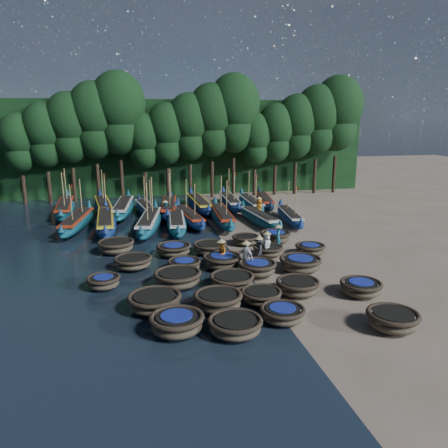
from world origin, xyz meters
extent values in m
plane|color=gray|center=(0.00, 0.00, 0.00)|extent=(120.00, 120.00, 0.00)
cube|color=black|center=(0.00, 23.50, 5.00)|extent=(40.00, 3.00, 10.00)
ellipsoid|color=brown|center=(-4.51, -9.00, 0.36)|extent=(2.22, 2.22, 0.72)
torus|color=#362C20|center=(-4.51, -9.00, 0.70)|extent=(2.19, 2.19, 0.22)
cylinder|color=black|center=(-4.51, -9.00, 0.74)|extent=(1.66, 1.66, 0.07)
cylinder|color=navy|center=(-4.51, -9.00, 0.78)|extent=(1.28, 1.28, 0.04)
ellipsoid|color=brown|center=(-2.30, -9.56, 0.31)|extent=(2.49, 2.49, 0.63)
torus|color=#362C20|center=(-2.30, -9.56, 0.61)|extent=(2.17, 2.17, 0.19)
cylinder|color=black|center=(-2.30, -9.56, 0.65)|extent=(1.66, 1.66, 0.06)
ellipsoid|color=brown|center=(-0.12, -8.90, 0.29)|extent=(2.22, 2.22, 0.58)
torus|color=#362C20|center=(-0.12, -8.90, 0.57)|extent=(1.90, 1.90, 0.18)
cylinder|color=black|center=(-0.12, -8.90, 0.60)|extent=(1.45, 1.45, 0.05)
cylinder|color=navy|center=(-0.12, -8.90, 0.64)|extent=(1.11, 1.11, 0.04)
ellipsoid|color=brown|center=(3.94, -10.47, 0.34)|extent=(2.08, 2.08, 0.69)
torus|color=#362C20|center=(3.94, -10.47, 0.67)|extent=(2.11, 2.11, 0.21)
cylinder|color=black|center=(3.94, -10.47, 0.71)|extent=(1.60, 1.60, 0.06)
ellipsoid|color=brown|center=(-5.24, -6.71, 0.35)|extent=(2.81, 2.81, 0.69)
torus|color=#362C20|center=(-5.24, -6.71, 0.67)|extent=(2.39, 2.39, 0.21)
cylinder|color=black|center=(-5.24, -6.71, 0.72)|extent=(1.83, 1.83, 0.06)
ellipsoid|color=brown|center=(-2.52, -7.30, 0.38)|extent=(2.39, 2.39, 0.75)
torus|color=#362C20|center=(-2.52, -7.30, 0.73)|extent=(2.18, 2.18, 0.23)
cylinder|color=black|center=(-2.52, -7.30, 0.78)|extent=(1.64, 1.64, 0.07)
ellipsoid|color=brown|center=(-0.44, -6.93, 0.29)|extent=(2.22, 2.22, 0.58)
torus|color=#362C20|center=(-0.44, -6.93, 0.56)|extent=(1.89, 1.89, 0.17)
cylinder|color=black|center=(-0.44, -6.93, 0.59)|extent=(1.44, 1.44, 0.05)
ellipsoid|color=brown|center=(1.57, -6.33, 0.33)|extent=(2.51, 2.51, 0.66)
torus|color=#362C20|center=(1.57, -6.33, 0.64)|extent=(2.11, 2.11, 0.20)
cylinder|color=black|center=(1.57, -6.33, 0.68)|extent=(1.61, 1.61, 0.06)
ellipsoid|color=brown|center=(4.46, -7.07, 0.32)|extent=(2.22, 2.22, 0.63)
torus|color=#362C20|center=(4.46, -7.07, 0.61)|extent=(2.00, 2.00, 0.19)
cylinder|color=black|center=(4.46, -7.07, 0.65)|extent=(1.52, 1.52, 0.06)
cylinder|color=navy|center=(4.46, -7.07, 0.69)|extent=(1.17, 1.17, 0.04)
ellipsoid|color=brown|center=(-7.55, -3.61, 0.29)|extent=(1.59, 1.59, 0.58)
torus|color=#362C20|center=(-7.55, -3.61, 0.56)|extent=(1.66, 1.66, 0.17)
cylinder|color=black|center=(-7.55, -3.61, 0.59)|extent=(1.25, 1.25, 0.05)
cylinder|color=navy|center=(-7.55, -3.61, 0.63)|extent=(0.96, 0.96, 0.03)
ellipsoid|color=brown|center=(-3.94, -4.10, 0.36)|extent=(2.36, 2.36, 0.72)
torus|color=#362C20|center=(-3.94, -4.10, 0.69)|extent=(2.42, 2.42, 0.22)
cylinder|color=black|center=(-3.94, -4.10, 0.74)|extent=(1.84, 1.84, 0.07)
ellipsoid|color=brown|center=(-1.35, -4.97, 0.33)|extent=(2.61, 2.61, 0.66)
torus|color=#362C20|center=(-1.35, -4.97, 0.64)|extent=(2.23, 2.23, 0.20)
cylinder|color=black|center=(-1.35, -4.97, 0.68)|extent=(1.70, 1.70, 0.06)
ellipsoid|color=brown|center=(0.40, -3.50, 0.35)|extent=(2.43, 2.43, 0.70)
torus|color=#362C20|center=(0.40, -3.50, 0.68)|extent=(2.07, 2.07, 0.21)
cylinder|color=black|center=(0.40, -3.50, 0.72)|extent=(1.56, 1.56, 0.06)
cylinder|color=navy|center=(0.40, -3.50, 0.76)|extent=(1.20, 1.20, 0.04)
ellipsoid|color=brown|center=(2.92, -3.30, 0.35)|extent=(2.87, 2.87, 0.70)
torus|color=#362C20|center=(2.92, -3.30, 0.68)|extent=(2.34, 2.34, 0.21)
cylinder|color=black|center=(2.92, -3.30, 0.72)|extent=(1.78, 1.78, 0.06)
cylinder|color=navy|center=(2.92, -3.30, 0.77)|extent=(1.37, 1.37, 0.04)
ellipsoid|color=brown|center=(-6.08, -0.96, 0.32)|extent=(2.42, 2.42, 0.63)
torus|color=#362C20|center=(-6.08, -0.96, 0.62)|extent=(2.12, 2.12, 0.19)
cylinder|color=black|center=(-6.08, -0.96, 0.65)|extent=(1.61, 1.61, 0.06)
ellipsoid|color=brown|center=(-3.33, -1.95, 0.29)|extent=(2.26, 2.26, 0.58)
torus|color=#362C20|center=(-3.33, -1.95, 0.56)|extent=(1.86, 1.86, 0.18)
cylinder|color=black|center=(-3.33, -1.95, 0.60)|extent=(1.41, 1.41, 0.05)
cylinder|color=navy|center=(-3.33, -1.95, 0.63)|extent=(1.09, 1.09, 0.04)
ellipsoid|color=brown|center=(-1.20, -1.96, 0.35)|extent=(2.49, 2.49, 0.71)
torus|color=#362C20|center=(-1.20, -1.96, 0.69)|extent=(2.20, 2.20, 0.21)
cylinder|color=black|center=(-1.20, -1.96, 0.73)|extent=(1.67, 1.67, 0.06)
cylinder|color=navy|center=(-1.20, -1.96, 0.77)|extent=(1.28, 1.28, 0.04)
ellipsoid|color=brown|center=(2.00, -0.38, 0.29)|extent=(1.96, 1.96, 0.57)
torus|color=#362C20|center=(2.00, -0.38, 0.56)|extent=(1.87, 1.87, 0.17)
cylinder|color=black|center=(2.00, -0.38, 0.59)|extent=(1.42, 1.42, 0.05)
ellipsoid|color=brown|center=(4.59, -0.75, 0.31)|extent=(1.86, 1.86, 0.61)
torus|color=#362C20|center=(4.59, -0.75, 0.59)|extent=(1.85, 1.85, 0.18)
cylinder|color=black|center=(4.59, -0.75, 0.63)|extent=(1.40, 1.40, 0.06)
cylinder|color=navy|center=(4.59, -0.75, 0.67)|extent=(1.08, 1.08, 0.04)
ellipsoid|color=brown|center=(-7.07, 2.22, 0.36)|extent=(2.25, 2.25, 0.72)
torus|color=#362C20|center=(-7.07, 2.22, 0.69)|extent=(2.26, 2.26, 0.22)
cylinder|color=black|center=(-7.07, 2.22, 0.74)|extent=(1.72, 1.72, 0.07)
ellipsoid|color=brown|center=(-3.62, 0.89, 0.32)|extent=(2.53, 2.53, 0.64)
torus|color=#362C20|center=(-3.62, 0.89, 0.62)|extent=(2.13, 2.13, 0.19)
cylinder|color=black|center=(-3.62, 0.89, 0.66)|extent=(1.63, 1.63, 0.06)
cylinder|color=navy|center=(-3.62, 0.89, 0.70)|extent=(1.25, 1.25, 0.04)
ellipsoid|color=brown|center=(-1.38, 0.85, 0.31)|extent=(2.44, 2.44, 0.63)
torus|color=#362C20|center=(-1.38, 0.85, 0.61)|extent=(2.12, 2.12, 0.19)
cylinder|color=black|center=(-1.38, 0.85, 0.65)|extent=(1.62, 1.62, 0.06)
ellipsoid|color=brown|center=(1.27, 2.25, 0.28)|extent=(2.21, 2.21, 0.57)
torus|color=#362C20|center=(1.27, 2.25, 0.55)|extent=(1.81, 1.81, 0.17)
cylinder|color=black|center=(1.27, 2.25, 0.59)|extent=(1.38, 1.38, 0.05)
ellipsoid|color=brown|center=(3.36, 2.25, 0.34)|extent=(2.38, 2.38, 0.69)
torus|color=#362C20|center=(3.36, 2.25, 0.67)|extent=(2.09, 2.09, 0.21)
cylinder|color=black|center=(3.36, 2.25, 0.71)|extent=(1.58, 1.58, 0.06)
cylinder|color=navy|center=(3.36, 2.25, 0.75)|extent=(1.21, 1.21, 0.04)
ellipsoid|color=navy|center=(-10.06, 8.87, 0.52)|extent=(2.68, 8.49, 1.05)
cone|color=navy|center=(-9.48, 12.91, 1.20)|extent=(0.46, 0.46, 0.63)
cone|color=navy|center=(-10.65, 4.84, 1.15)|extent=(0.46, 0.46, 0.52)
cube|color=#A92E14|center=(-10.06, 8.87, 0.96)|extent=(2.01, 6.57, 0.13)
cube|color=black|center=(-10.06, 8.87, 1.05)|extent=(1.61, 5.70, 0.10)
cylinder|color=#997F4C|center=(-9.78, 10.10, 2.20)|extent=(0.07, 0.25, 2.93)
cylinder|color=#997F4C|center=(-10.18, 7.31, 2.20)|extent=(0.07, 0.25, 2.93)
plane|color=red|center=(-10.03, 7.28, 3.47)|extent=(0.00, 0.37, 0.37)
ellipsoid|color=navy|center=(-7.94, 8.11, 0.54)|extent=(1.93, 8.74, 1.08)
cone|color=navy|center=(-8.12, 12.34, 1.25)|extent=(0.48, 0.48, 0.65)
cone|color=navy|center=(-7.76, 3.89, 1.19)|extent=(0.48, 0.48, 0.54)
cube|color=gold|center=(-7.94, 8.11, 1.00)|extent=(1.42, 6.77, 0.13)
cube|color=black|center=(-7.94, 8.11, 1.08)|extent=(1.09, 5.89, 0.11)
ellipsoid|color=navy|center=(-4.76, 7.47, 0.55)|extent=(3.04, 8.89, 1.09)
cone|color=navy|center=(-4.04, 11.67, 1.26)|extent=(0.48, 0.48, 0.66)
cone|color=navy|center=(-5.49, 3.26, 1.20)|extent=(0.48, 0.48, 0.55)
cube|color=silver|center=(-4.76, 7.47, 1.01)|extent=(2.29, 6.88, 0.13)
cube|color=black|center=(-4.76, 7.47, 1.09)|extent=(1.85, 5.97, 0.11)
cylinder|color=#997F4C|center=(-4.43, 8.74, 2.30)|extent=(0.08, 0.26, 3.06)
cylinder|color=#997F4C|center=(-4.93, 5.83, 2.30)|extent=(0.08, 0.26, 3.06)
plane|color=red|center=(-4.77, 5.80, 3.63)|extent=(0.00, 0.38, 0.38)
ellipsoid|color=navy|center=(-2.72, 7.29, 0.51)|extent=(2.14, 8.19, 1.01)
cone|color=navy|center=(-2.38, 11.22, 1.16)|extent=(0.45, 0.45, 0.61)
cone|color=navy|center=(-3.06, 3.36, 1.11)|extent=(0.45, 0.45, 0.51)
cube|color=silver|center=(-2.72, 7.29, 0.93)|extent=(1.59, 6.34, 0.12)
cube|color=black|center=(-2.72, 7.29, 1.01)|extent=(1.25, 5.51, 0.10)
ellipsoid|color=navy|center=(-1.59, 8.87, 0.49)|extent=(2.33, 7.90, 0.97)
cone|color=navy|center=(-2.04, 12.64, 1.12)|extent=(0.43, 0.43, 0.58)
cone|color=navy|center=(-1.13, 5.09, 1.07)|extent=(0.43, 0.43, 0.49)
cube|color=#A92E14|center=(-1.59, 8.87, 0.90)|extent=(1.74, 6.12, 0.12)
cube|color=black|center=(-1.59, 8.87, 0.97)|extent=(1.39, 5.31, 0.10)
cylinder|color=#997F4C|center=(-1.63, 10.04, 2.05)|extent=(0.07, 0.23, 2.73)
cylinder|color=#997F4C|center=(-1.32, 7.43, 2.05)|extent=(0.07, 0.23, 2.73)
plane|color=red|center=(-1.17, 7.44, 3.23)|extent=(0.00, 0.34, 0.34)
ellipsoid|color=navy|center=(0.98, 8.30, 0.52)|extent=(2.02, 8.47, 1.05)
cone|color=navy|center=(1.23, 12.38, 1.21)|extent=(0.46, 0.46, 0.63)
cone|color=navy|center=(0.73, 4.21, 1.15)|extent=(0.46, 0.46, 0.52)
cube|color=#A92E14|center=(0.98, 8.30, 0.97)|extent=(1.49, 6.56, 0.13)
cube|color=black|center=(0.98, 8.30, 1.05)|extent=(1.16, 5.71, 0.10)
cylinder|color=#997F4C|center=(1.16, 9.55, 2.20)|extent=(0.07, 0.25, 2.94)
cylinder|color=#997F4C|center=(0.99, 6.72, 2.20)|extent=(0.07, 0.25, 2.94)
plane|color=red|center=(1.15, 6.71, 3.48)|extent=(0.00, 0.37, 0.37)
ellipsoid|color=navy|center=(3.79, 7.36, 0.47)|extent=(2.17, 7.66, 0.94)
cone|color=navy|center=(3.39, 11.03, 1.09)|extent=(0.42, 0.42, 0.57)
cone|color=navy|center=(4.19, 3.70, 1.04)|extent=(0.42, 0.42, 0.47)
cube|color=silver|center=(3.79, 7.36, 0.87)|extent=(1.62, 5.93, 0.11)
cube|color=black|center=(3.79, 7.36, 0.94)|extent=(1.29, 5.15, 0.09)
ellipsoid|color=navy|center=(6.38, 7.58, 0.45)|extent=(2.23, 7.36, 0.91)
cone|color=navy|center=(6.83, 11.08, 1.04)|extent=(0.40, 0.40, 0.54)
cone|color=navy|center=(5.92, 4.07, 1.00)|extent=(0.40, 0.40, 0.45)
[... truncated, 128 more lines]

